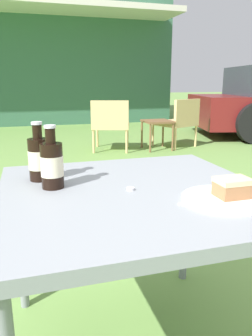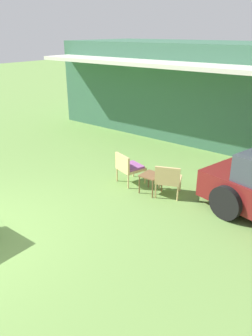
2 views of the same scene
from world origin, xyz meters
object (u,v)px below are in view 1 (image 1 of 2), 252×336
(wicker_chair_cushioned, at_px, (111,122))
(cake_on_plate, at_px, (227,194))
(wicker_chair_plain, at_px, (179,120))
(cola_bottle_far, at_px, (39,158))
(cola_bottle_near, at_px, (52,164))
(garden_side_table, at_px, (157,125))
(patio_table, at_px, (134,205))

(wicker_chair_cushioned, bearing_deg, cake_on_plate, 99.17)
(wicker_chair_plain, bearing_deg, cola_bottle_far, 34.70)
(cake_on_plate, bearing_deg, cola_bottle_near, 151.10)
(cake_on_plate, height_order, cola_bottle_far, cola_bottle_far)
(wicker_chair_cushioned, height_order, wicker_chair_plain, same)
(wicker_chair_plain, bearing_deg, cake_on_plate, 43.59)
(cola_bottle_far, bearing_deg, cake_on_plate, -35.39)
(garden_side_table, bearing_deg, cola_bottle_near, -116.93)
(cola_bottle_far, bearing_deg, wicker_chair_cushioned, 72.19)
(wicker_chair_cushioned, xyz_separation_m, wicker_chair_plain, (1.13, -0.02, 0.00))
(cola_bottle_near, bearing_deg, wicker_chair_cushioned, 73.23)
(cola_bottle_near, relative_size, cola_bottle_far, 1.00)
(patio_table, relative_size, cola_bottle_near, 4.13)
(cake_on_plate, xyz_separation_m, cola_bottle_near, (-0.51, 0.28, 0.06))
(garden_side_table, bearing_deg, patio_table, -112.95)
(wicker_chair_cushioned, bearing_deg, cola_bottle_near, 91.11)
(cola_bottle_near, distance_m, cola_bottle_far, 0.12)
(wicker_chair_plain, relative_size, patio_table, 0.86)
(patio_table, height_order, cola_bottle_near, cola_bottle_near)
(patio_table, bearing_deg, garden_side_table, 67.05)
(cola_bottle_far, bearing_deg, cola_bottle_near, -70.08)
(wicker_chair_plain, bearing_deg, wicker_chair_cushioned, -23.94)
(garden_side_table, distance_m, cola_bottle_far, 4.03)
(wicker_chair_cushioned, distance_m, garden_side_table, 0.73)
(wicker_chair_cushioned, distance_m, cola_bottle_near, 3.94)
(patio_table, bearing_deg, wicker_chair_cushioned, 77.36)
(wicker_chair_cushioned, distance_m, cola_bottle_far, 3.85)
(wicker_chair_cushioned, height_order, patio_table, wicker_chair_cushioned)
(patio_table, xyz_separation_m, cake_on_plate, (0.25, -0.19, 0.08))
(patio_table, relative_size, cake_on_plate, 3.52)
(cake_on_plate, relative_size, cola_bottle_far, 1.17)
(patio_table, height_order, cake_on_plate, cake_on_plate)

